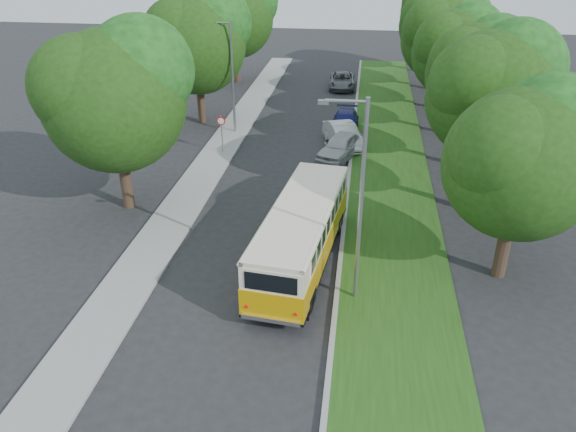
# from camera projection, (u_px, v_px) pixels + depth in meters

# --- Properties ---
(ground) EXTENTS (120.00, 120.00, 0.00)m
(ground) POSITION_uv_depth(u_px,v_px,m) (258.00, 257.00, 24.59)
(ground) COLOR #242426
(ground) RESTS_ON ground
(curb) EXTENTS (0.20, 70.00, 0.15)m
(curb) POSITION_uv_depth(u_px,v_px,m) (346.00, 210.00, 28.51)
(curb) COLOR gray
(curb) RESTS_ON ground
(grass_verge) EXTENTS (4.50, 70.00, 0.13)m
(grass_verge) POSITION_uv_depth(u_px,v_px,m) (392.00, 213.00, 28.23)
(grass_verge) COLOR #204A13
(grass_verge) RESTS_ON ground
(sidewalk) EXTENTS (2.20, 70.00, 0.12)m
(sidewalk) POSITION_uv_depth(u_px,v_px,m) (186.00, 200.00, 29.53)
(sidewalk) COLOR gray
(sidewalk) RESTS_ON ground
(treeline) EXTENTS (24.27, 41.91, 9.46)m
(treeline) POSITION_uv_depth(u_px,v_px,m) (352.00, 43.00, 37.26)
(treeline) COLOR #332319
(treeline) RESTS_ON ground
(lamppost_near) EXTENTS (1.71, 0.16, 8.00)m
(lamppost_near) POSITION_uv_depth(u_px,v_px,m) (359.00, 198.00, 19.87)
(lamppost_near) COLOR gray
(lamppost_near) RESTS_ON ground
(lamppost_far) EXTENTS (1.71, 0.16, 7.50)m
(lamppost_far) POSITION_uv_depth(u_px,v_px,m) (231.00, 74.00, 37.29)
(lamppost_far) COLOR gray
(lamppost_far) RESTS_ON ground
(warning_sign) EXTENTS (0.56, 0.10, 2.50)m
(warning_sign) POSITION_uv_depth(u_px,v_px,m) (221.00, 128.00, 34.85)
(warning_sign) COLOR gray
(warning_sign) RESTS_ON ground
(vintage_bus) EXTENTS (3.51, 9.72, 2.82)m
(vintage_bus) POSITION_uv_depth(u_px,v_px,m) (301.00, 236.00, 23.44)
(vintage_bus) COLOR #DA9F06
(vintage_bus) RESTS_ON ground
(car_silver) EXTENTS (3.25, 4.79, 1.52)m
(car_silver) POSITION_uv_depth(u_px,v_px,m) (341.00, 146.00, 34.68)
(car_silver) COLOR #ADAEB2
(car_silver) RESTS_ON ground
(car_white) EXTENTS (3.10, 4.79, 1.49)m
(car_white) POSITION_uv_depth(u_px,v_px,m) (343.00, 135.00, 36.50)
(car_white) COLOR silver
(car_white) RESTS_ON ground
(car_blue) EXTENTS (1.81, 4.41, 1.28)m
(car_blue) POSITION_uv_depth(u_px,v_px,m) (346.00, 122.00, 39.30)
(car_blue) COLOR navy
(car_blue) RESTS_ON ground
(car_grey) EXTENTS (2.37, 4.83, 1.32)m
(car_grey) POSITION_uv_depth(u_px,v_px,m) (342.00, 81.00, 49.49)
(car_grey) COLOR #56585E
(car_grey) RESTS_ON ground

